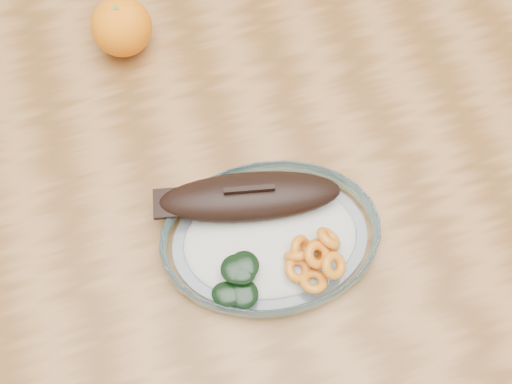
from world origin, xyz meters
TOP-DOWN VIEW (x-y plane):
  - ground at (0.00, 0.00)m, footprint 3.00×3.00m
  - dining_table at (0.00, 0.00)m, footprint 1.20×0.80m
  - plated_meal at (0.02, -0.14)m, footprint 0.54×0.54m
  - orange_left at (-0.09, 0.19)m, footprint 0.08×0.08m

SIDE VIEW (x-z plane):
  - ground at x=0.00m, z-range 0.00..0.00m
  - dining_table at x=0.00m, z-range 0.28..1.03m
  - plated_meal at x=0.02m, z-range 0.73..0.81m
  - orange_left at x=-0.09m, z-range 0.75..0.83m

